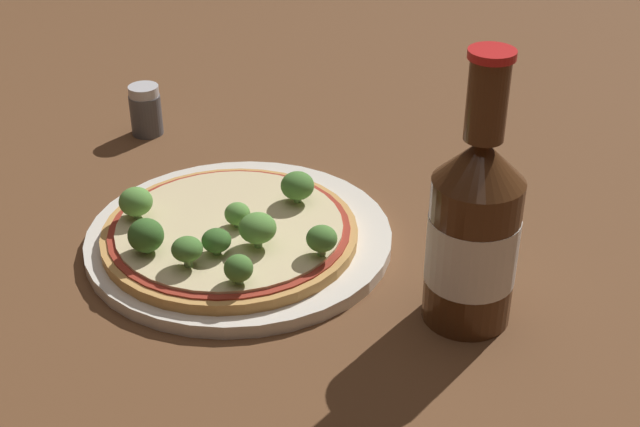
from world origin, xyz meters
name	(u,v)px	position (x,y,z in m)	size (l,w,h in m)	color
ground_plane	(257,231)	(0.00, 0.00, 0.00)	(3.00, 3.00, 0.00)	brown
plate	(237,237)	(0.00, -0.03, 0.01)	(0.27, 0.27, 0.01)	silver
pizza	(232,232)	(0.00, -0.04, 0.02)	(0.23, 0.23, 0.01)	tan
broccoli_floret_0	(258,228)	(0.04, -0.05, 0.04)	(0.03, 0.03, 0.03)	#6B8E51
broccoli_floret_1	(216,241)	(0.02, -0.08, 0.04)	(0.02, 0.02, 0.02)	#6B8E51
broccoli_floret_2	(322,239)	(0.09, -0.03, 0.04)	(0.03, 0.03, 0.03)	#6B8E51
broccoli_floret_3	(239,269)	(0.06, -0.10, 0.04)	(0.02, 0.02, 0.02)	#6B8E51
broccoli_floret_4	(237,214)	(0.01, -0.03, 0.04)	(0.02, 0.02, 0.02)	#6B8E51
broccoli_floret_5	(146,236)	(-0.03, -0.11, 0.04)	(0.03, 0.03, 0.03)	#6B8E51
broccoli_floret_6	(297,186)	(0.03, 0.03, 0.04)	(0.03, 0.03, 0.03)	#6B8E51
broccoli_floret_7	(187,249)	(0.01, -0.11, 0.04)	(0.03, 0.03, 0.03)	#6B8E51
broccoli_floret_8	(136,202)	(-0.08, -0.07, 0.04)	(0.03, 0.03, 0.03)	#6B8E51
beer_bottle	(474,230)	(0.21, -0.01, 0.08)	(0.07, 0.07, 0.22)	#472814
pepper_shaker	(146,110)	(-0.23, 0.10, 0.03)	(0.03, 0.03, 0.06)	#4C4C51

